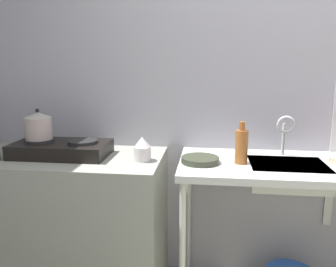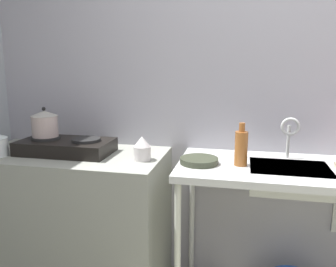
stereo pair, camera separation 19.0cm
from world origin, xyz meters
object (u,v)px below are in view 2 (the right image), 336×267
at_px(sink_basin, 289,178).
at_px(bottle_by_sink, 241,148).
at_px(faucet, 290,131).
at_px(frying_pan, 199,161).
at_px(pot_on_left_burner, 45,123).
at_px(stove, 66,146).
at_px(percolator, 142,149).

distance_m(sink_basin, bottle_by_sink, 0.32).
relative_size(faucet, frying_pan, 1.17).
distance_m(pot_on_left_burner, faucet, 1.52).
bearing_deg(stove, frying_pan, -3.26).
height_order(stove, bottle_by_sink, bottle_by_sink).
bearing_deg(sink_basin, frying_pan, -175.43).
relative_size(stove, frying_pan, 2.66).
xyz_separation_m(stove, pot_on_left_burner, (-0.14, 0.00, 0.14)).
bearing_deg(bottle_by_sink, stove, 178.28).
xyz_separation_m(sink_basin, frying_pan, (-0.50, -0.04, 0.08)).
relative_size(percolator, sink_basin, 0.33).
height_order(sink_basin, faucet, faucet).
relative_size(stove, pot_on_left_burner, 3.06).
relative_size(percolator, bottle_by_sink, 0.59).
relative_size(stove, bottle_by_sink, 2.40).
relative_size(pot_on_left_burner, sink_basin, 0.44).
bearing_deg(frying_pan, pot_on_left_burner, 177.19).
bearing_deg(bottle_by_sink, faucet, 33.94).
distance_m(faucet, bottle_by_sink, 0.34).
bearing_deg(faucet, percolator, -166.69).
height_order(stove, percolator, percolator).
bearing_deg(stove, pot_on_left_burner, 180.00).
bearing_deg(percolator, bottle_by_sink, 1.50).
xyz_separation_m(stove, sink_basin, (1.36, -0.01, -0.11)).
relative_size(pot_on_left_burner, frying_pan, 0.87).
bearing_deg(sink_basin, percolator, -177.35).
height_order(pot_on_left_burner, bottle_by_sink, pot_on_left_burner).
height_order(stove, sink_basin, stove).
bearing_deg(percolator, pot_on_left_burner, 175.85).
bearing_deg(faucet, stove, -173.62).
distance_m(faucet, frying_pan, 0.57).
height_order(faucet, bottle_by_sink, faucet).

